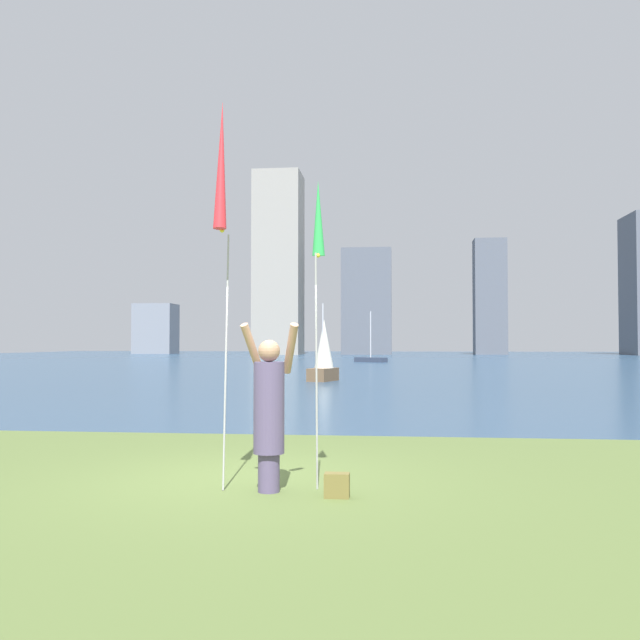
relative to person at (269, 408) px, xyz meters
The scene contains 11 objects.
ground 51.63m from the person, 90.40° to the left, with size 120.00×138.00×0.12m.
person is the anchor object (origin of this frame).
kite_flag_left 2.90m from the person, 164.82° to the right, with size 0.16×0.53×4.74m.
kite_flag_right 2.32m from the person, 28.22° to the left, with size 0.16×0.41×3.84m.
bag 1.23m from the person, 14.73° to the right, with size 0.29×0.18×0.28m.
sailboat_3 53.04m from the person, 90.66° to the left, with size 3.03×2.58×4.51m.
sailboat_4 23.49m from the person, 94.28° to the left, with size 1.37×1.97×3.58m.
skyline_tower_0 98.64m from the person, 110.41° to the left, with size 5.87×4.74×7.51m.
skyline_tower_1 89.99m from the person, 99.58° to the left, with size 6.55×6.69×25.75m.
skyline_tower_2 89.69m from the person, 91.55° to the left, with size 7.03×4.41×14.98m.
skyline_tower_3 92.86m from the person, 80.69° to the left, with size 4.46×3.44×16.39m.
Camera 1 is at (1.88, -8.91, 1.81)m, focal length 38.68 mm.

